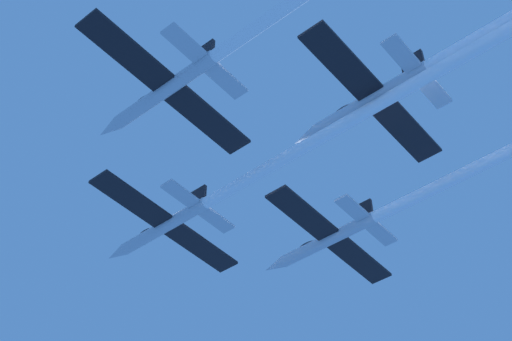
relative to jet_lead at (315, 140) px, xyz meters
name	(u,v)px	position (x,y,z in m)	size (l,w,h in m)	color
jet_lead	(315,140)	(0.00, 0.00, 0.00)	(18.59, 63.76, 3.08)	#B2BAC6
jet_right_wing	(501,155)	(12.12, -11.84, -0.13)	(18.59, 64.55, 3.08)	#B2BAC6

